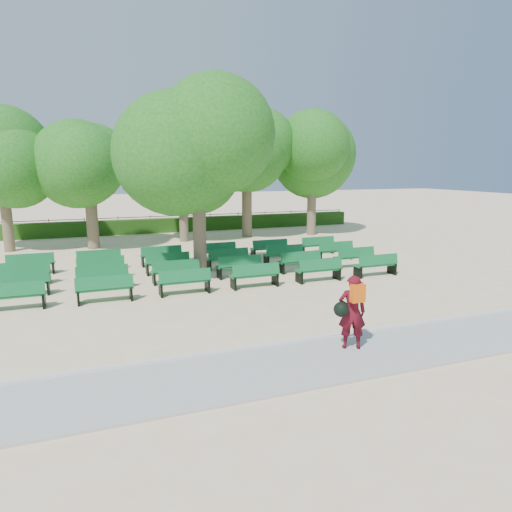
{
  "coord_description": "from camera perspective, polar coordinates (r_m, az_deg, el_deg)",
  "views": [
    {
      "loc": [
        -4.92,
        -15.51,
        4.1
      ],
      "look_at": [
        0.53,
        -1.0,
        1.1
      ],
      "focal_mm": 32.0,
      "sensor_mm": 36.0,
      "label": 1
    }
  ],
  "objects": [
    {
      "name": "tree_line",
      "position": [
        26.3,
        -9.56,
        1.84
      ],
      "size": [
        21.8,
        6.8,
        7.04
      ],
      "primitive_type": null,
      "color": "#256D1D",
      "rests_on": "ground"
    },
    {
      "name": "fence",
      "position": [
        30.59,
        -11.16,
        3.05
      ],
      "size": [
        26.0,
        0.1,
        1.02
      ],
      "primitive_type": null,
      "color": "black",
      "rests_on": "ground"
    },
    {
      "name": "curb",
      "position": [
        11.24,
        6.99,
        -10.25
      ],
      "size": [
        30.0,
        0.12,
        0.1
      ],
      "primitive_type": "cube",
      "color": "silver",
      "rests_on": "ground"
    },
    {
      "name": "paving",
      "position": [
        10.32,
        10.0,
        -12.45
      ],
      "size": [
        30.0,
        2.2,
        0.06
      ],
      "primitive_type": "cube",
      "color": "#A7A6A3",
      "rests_on": "ground"
    },
    {
      "name": "tree_among",
      "position": [
        16.77,
        -7.29,
        12.01
      ],
      "size": [
        4.56,
        4.56,
        6.51
      ],
      "color": "brown",
      "rests_on": "ground"
    },
    {
      "name": "ground",
      "position": [
        16.78,
        -2.91,
        -3.2
      ],
      "size": [
        120.0,
        120.0,
        0.0
      ],
      "primitive_type": "plane",
      "color": "beige"
    },
    {
      "name": "bench_array",
      "position": [
        17.86,
        -6.66,
        -2.1
      ],
      "size": [
        1.72,
        0.57,
        1.08
      ],
      "rotation": [
        0.0,
        0.0,
        0.02
      ],
      "color": "#126731",
      "rests_on": "ground"
    },
    {
      "name": "hedge",
      "position": [
        30.14,
        -11.06,
        3.8
      ],
      "size": [
        26.0,
        0.7,
        0.9
      ],
      "primitive_type": "cube",
      "color": "#234C13",
      "rests_on": "ground"
    },
    {
      "name": "person",
      "position": [
        10.53,
        11.84,
        -6.75
      ],
      "size": [
        0.85,
        0.61,
        1.7
      ],
      "rotation": [
        0.0,
        0.0,
        2.76
      ],
      "color": "#4E0B15",
      "rests_on": "ground"
    }
  ]
}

